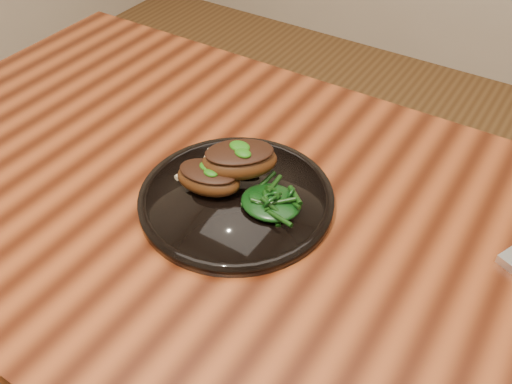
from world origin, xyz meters
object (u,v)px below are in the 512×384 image
desk (297,266)px  plate (236,199)px  greens_heap (271,199)px  lamb_chop_front (208,178)px

desk → plate: size_ratio=5.27×
greens_heap → lamb_chop_front: bearing=-171.1°
desk → lamb_chop_front: (-0.16, -0.01, 0.12)m
plate → lamb_chop_front: 0.05m
desk → plate: (-0.11, -0.00, 0.09)m
plate → greens_heap: 0.06m
plate → greens_heap: (0.06, 0.01, 0.02)m
lamb_chop_front → greens_heap: (0.10, 0.02, -0.01)m
desk → plate: bearing=-178.6°
desk → plate: plate is taller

